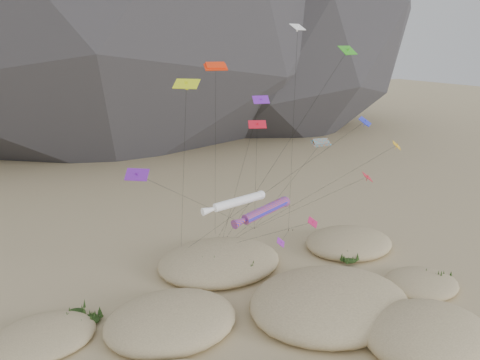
# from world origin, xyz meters

# --- Properties ---
(ground) EXTENTS (500.00, 500.00, 0.00)m
(ground) POSITION_xyz_m (0.00, 0.00, 0.00)
(ground) COLOR #CCB789
(ground) RESTS_ON ground
(dunes) EXTENTS (50.55, 38.08, 4.02)m
(dunes) POSITION_xyz_m (-1.33, 3.90, 0.74)
(dunes) COLOR #CCB789
(dunes) RESTS_ON ground
(dune_grass) EXTENTS (41.97, 30.41, 1.49)m
(dune_grass) POSITION_xyz_m (-1.43, 4.08, 0.83)
(dune_grass) COLOR black
(dune_grass) RESTS_ON ground
(kite_stakes) EXTENTS (19.19, 4.57, 0.30)m
(kite_stakes) POSITION_xyz_m (2.00, 23.45, 0.15)
(kite_stakes) COLOR #3F2D1E
(kite_stakes) RESTS_ON ground
(rainbow_tube_kite) EXTENTS (8.50, 19.14, 11.69)m
(rainbow_tube_kite) POSITION_xyz_m (-2.03, 6.85, 10.82)
(rainbow_tube_kite) COLOR #FF581A
(rainbow_tube_kite) RESTS_ON ground
(white_tube_kite) EXTENTS (8.56, 16.98, 12.05)m
(white_tube_kite) POSITION_xyz_m (-4.01, 9.29, 11.30)
(white_tube_kite) COLOR white
(white_tube_kite) RESTS_ON ground
(orange_parafoil) EXTENTS (5.27, 11.18, 25.17)m
(orange_parafoil) POSITION_xyz_m (-3.00, 16.60, 24.39)
(orange_parafoil) COLOR red
(orange_parafoil) RESTS_ON ground
(multi_parafoil) EXTENTS (2.99, 14.15, 15.91)m
(multi_parafoil) POSITION_xyz_m (9.82, 14.32, 15.28)
(multi_parafoil) COLOR #D64916
(multi_parafoil) RESTS_ON ground
(delta_kites) EXTENTS (34.31, 21.80, 29.10)m
(delta_kites) POSITION_xyz_m (3.15, 9.85, 17.73)
(delta_kites) COLOR white
(delta_kites) RESTS_ON ground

